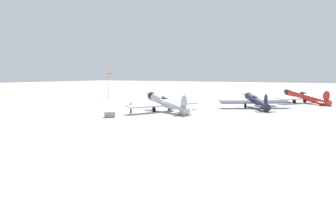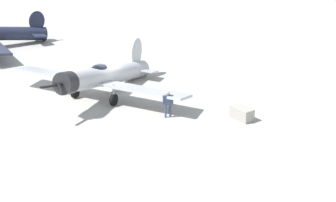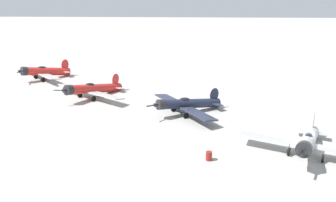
{
  "view_description": "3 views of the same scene",
  "coord_description": "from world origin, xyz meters",
  "px_view_note": "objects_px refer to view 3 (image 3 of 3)",
  "views": [
    {
      "loc": [
        -23.07,
        39.13,
        5.94
      ],
      "look_at": [
        0.0,
        -0.0,
        1.8
      ],
      "focal_mm": 30.51,
      "sensor_mm": 36.0,
      "label": 1
    },
    {
      "loc": [
        35.85,
        5.71,
        13.61
      ],
      "look_at": [
        4.1,
        4.38,
        1.1
      ],
      "focal_mm": 58.5,
      "sensor_mm": 36.0,
      "label": 2
    },
    {
      "loc": [
        32.46,
        -12.47,
        15.45
      ],
      "look_at": [
        -11.27,
        -14.84,
        1.6
      ],
      "focal_mm": 36.64,
      "sensor_mm": 36.0,
      "label": 3
    }
  ],
  "objects_px": {
    "airplane_foreground": "(308,141)",
    "fuel_drum": "(209,156)",
    "airplane_outer_stand": "(44,72)",
    "airplane_far_line": "(93,89)",
    "airplane_mid_apron": "(187,104)"
  },
  "relations": [
    {
      "from": "airplane_foreground",
      "to": "airplane_outer_stand",
      "type": "bearing_deg",
      "value": -102.41
    },
    {
      "from": "airplane_far_line",
      "to": "fuel_drum",
      "type": "height_order",
      "value": "airplane_far_line"
    },
    {
      "from": "airplane_far_line",
      "to": "fuel_drum",
      "type": "relative_size",
      "value": 13.67
    },
    {
      "from": "airplane_outer_stand",
      "to": "fuel_drum",
      "type": "bearing_deg",
      "value": 87.56
    },
    {
      "from": "airplane_foreground",
      "to": "airplane_mid_apron",
      "type": "relative_size",
      "value": 1.11
    },
    {
      "from": "airplane_far_line",
      "to": "fuel_drum",
      "type": "bearing_deg",
      "value": 74.53
    },
    {
      "from": "airplane_far_line",
      "to": "fuel_drum",
      "type": "xyz_separation_m",
      "value": [
        19.98,
        16.63,
        -0.93
      ]
    },
    {
      "from": "airplane_outer_stand",
      "to": "fuel_drum",
      "type": "relative_size",
      "value": 11.33
    },
    {
      "from": "airplane_foreground",
      "to": "airplane_far_line",
      "type": "xyz_separation_m",
      "value": [
        -18.03,
        -26.55,
        -0.06
      ]
    },
    {
      "from": "airplane_mid_apron",
      "to": "fuel_drum",
      "type": "relative_size",
      "value": 13.21
    },
    {
      "from": "airplane_far_line",
      "to": "airplane_outer_stand",
      "type": "relative_size",
      "value": 1.21
    },
    {
      "from": "airplane_foreground",
      "to": "fuel_drum",
      "type": "bearing_deg",
      "value": -54.46
    },
    {
      "from": "fuel_drum",
      "to": "airplane_far_line",
      "type": "bearing_deg",
      "value": -140.23
    },
    {
      "from": "airplane_foreground",
      "to": "fuel_drum",
      "type": "height_order",
      "value": "airplane_foreground"
    },
    {
      "from": "airplane_outer_stand",
      "to": "fuel_drum",
      "type": "height_order",
      "value": "airplane_outer_stand"
    }
  ]
}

